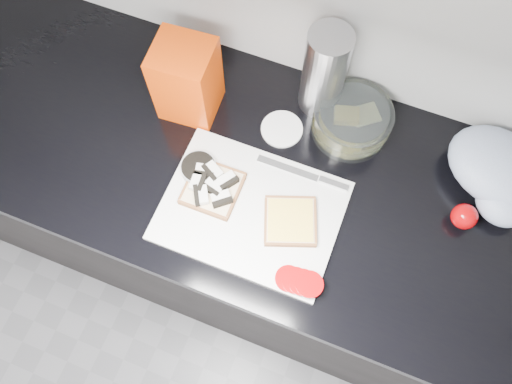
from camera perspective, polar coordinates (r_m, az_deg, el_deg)
base_cabinet at (r=1.61m, az=5.32°, el=-6.14°), size 3.50×0.60×0.86m
countertop at (r=1.19m, az=7.18°, el=-0.06°), size 3.50×0.64×0.04m
cutting_board at (r=1.14m, az=-0.55°, el=-2.15°), size 0.40×0.30×0.01m
bread_left at (r=1.14m, az=-5.02°, el=0.57°), size 0.13×0.13×0.04m
bread_right at (r=1.12m, az=3.94°, el=-3.34°), size 0.15×0.15×0.02m
tomato_slices at (r=1.08m, az=4.93°, el=-10.15°), size 0.12×0.08×0.02m
knife at (r=1.17m, az=6.63°, el=1.70°), size 0.22×0.02×0.01m
seed_tub at (r=1.17m, az=-6.54°, el=2.56°), size 0.08×0.08×0.04m
tub_lid at (r=1.23m, az=2.97°, el=7.20°), size 0.14×0.14×0.01m
glass_bowl at (r=1.22m, az=10.87°, el=7.97°), size 0.19×0.19×0.08m
bread_bag at (r=1.19m, az=-7.89°, el=12.55°), size 0.14×0.13×0.21m
steel_canister at (r=1.19m, az=7.80°, el=13.44°), size 0.10×0.10×0.24m
grocery_bag at (r=1.25m, az=25.95°, el=2.01°), size 0.29×0.28×0.10m
whole_tomatoes at (r=1.20m, az=22.70°, el=-2.60°), size 0.06×0.06×0.06m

